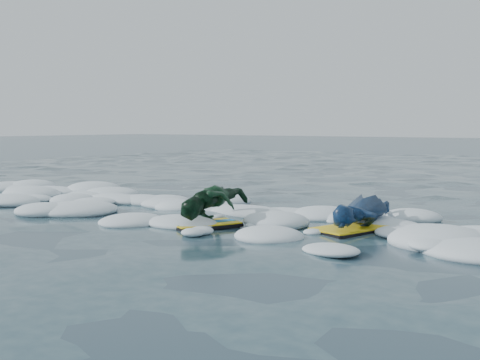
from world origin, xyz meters
name	(u,v)px	position (x,y,z in m)	size (l,w,h in m)	color
ground	(173,225)	(0.00, 0.00, 0.00)	(120.00, 120.00, 0.00)	#162C36
foam_band	(219,216)	(0.00, 1.03, 0.00)	(12.00, 3.10, 0.30)	white
prone_woman_unit	(360,214)	(2.25, 1.06, 0.21)	(0.86, 1.68, 0.42)	black
prone_child_unit	(214,206)	(0.50, 0.27, 0.27)	(0.89, 1.45, 0.54)	black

